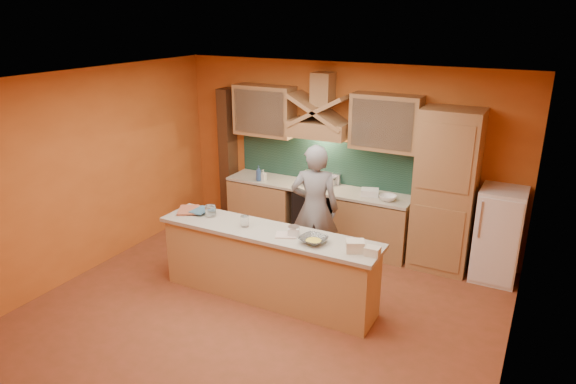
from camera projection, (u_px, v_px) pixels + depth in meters
The scene contains 36 objects.
floor at pixel (263, 310), 6.35m from camera, with size 5.50×5.00×0.01m, color brown.
ceiling at pixel (259, 81), 5.42m from camera, with size 5.50×5.00×0.01m, color white.
wall_back at pixel (343, 154), 7.97m from camera, with size 5.50×0.02×2.80m, color #CC6727.
wall_front at pixel (90, 311), 3.80m from camera, with size 5.50×0.02×2.80m, color #CC6727.
wall_left at pixel (90, 172), 7.09m from camera, with size 0.02×5.00×2.80m, color #CC6727.
wall_right at pixel (521, 255), 4.68m from camera, with size 0.02×5.00×2.80m, color #CC6727.
base_cabinet_left at pixel (265, 205), 8.59m from camera, with size 1.10×0.60×0.86m, color #AA7B4D.
base_cabinet_right at pixel (373, 226), 7.76m from camera, with size 1.10×0.60×0.86m, color #AA7B4D.
counter_top at pixel (317, 187), 8.02m from camera, with size 3.00×0.62×0.04m, color #B4AA98.
stove at pixel (316, 214), 8.17m from camera, with size 0.60×0.58×0.90m, color black.
backsplash at pixel (325, 161), 8.14m from camera, with size 3.00×0.03×0.70m, color #18362C.
range_hood at pixel (319, 129), 7.75m from camera, with size 0.92×0.50×0.24m, color #AA7B4D.
hood_chimney at pixel (323, 89), 7.65m from camera, with size 0.30×0.30×0.50m, color #AA7B4D.
upper_cabinet_left at pixel (264, 111), 8.20m from camera, with size 1.00×0.35×0.80m, color #AA7B4D.
upper_cabinet_right at pixel (386, 122), 7.32m from camera, with size 1.00×0.35×0.80m, color #AA7B4D.
pantry_column at pixel (445, 191), 7.08m from camera, with size 0.80×0.60×2.30m, color #AA7B4D.
fridge at pixel (498, 235), 6.92m from camera, with size 0.58×0.60×1.30m, color white.
trim_column_left at pixel (228, 156), 8.83m from camera, with size 0.20×0.30×2.30m, color #472816.
island_body at pixel (268, 267), 6.50m from camera, with size 2.80×0.55×0.88m, color tan.
island_top at pixel (267, 232), 6.34m from camera, with size 2.90×0.62×0.05m, color #B4AA98.
person at pixel (315, 209), 7.11m from camera, with size 0.67×0.44×1.83m, color gray.
pot_large at pixel (311, 181), 8.05m from camera, with size 0.26×0.26×0.16m, color #ADADB4.
pot_small at pixel (330, 182), 8.06m from camera, with size 0.19×0.19×0.12m, color silver.
soap_bottle_a at pixel (263, 175), 8.23m from camera, with size 0.08×0.09×0.19m, color silver.
soap_bottle_b at pixel (259, 173), 8.22m from camera, with size 0.10×0.10×0.25m, color #2F4D82.
bowl_back at pixel (388, 198), 7.39m from camera, with size 0.25×0.25×0.08m, color white.
dish_rack at pixel (370, 192), 7.60m from camera, with size 0.26×0.20×0.09m, color white.
book_lower at pixel (178, 210), 6.92m from camera, with size 0.26×0.35×0.03m, color #B45E40.
book_upper at pixel (195, 209), 6.92m from camera, with size 0.21×0.28×0.02m, color #3B6783.
jar_large at pixel (210, 211), 6.75m from camera, with size 0.15×0.15×0.14m, color silver.
jar_small at pixel (245, 221), 6.42m from camera, with size 0.11×0.11×0.14m, color white.
kitchen_scale at pixel (294, 232), 6.16m from camera, with size 0.13×0.13×0.11m, color white.
mixing_bowl at pixel (314, 240), 5.97m from camera, with size 0.31×0.31×0.08m, color silver.
cloth at pixel (286, 235), 6.18m from camera, with size 0.25×0.19×0.02m, color beige.
grocery_bag_a at pixel (355, 246), 5.75m from camera, with size 0.20×0.16×0.13m, color beige.
grocery_bag_b at pixel (372, 251), 5.67m from camera, with size 0.16×0.13×0.10m, color beige.
Camera 1 is at (2.82, -4.73, 3.50)m, focal length 32.00 mm.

